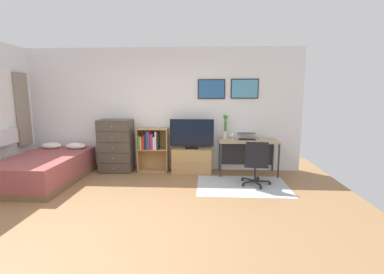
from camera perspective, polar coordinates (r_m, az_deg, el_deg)
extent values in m
plane|color=#936B44|center=(4.24, -11.13, -15.37)|extent=(7.20, 7.20, 0.00)
cube|color=white|center=(6.25, -6.09, 5.56)|extent=(6.12, 0.06, 2.70)
cube|color=black|center=(6.11, 4.02, 9.82)|extent=(0.59, 0.02, 0.42)
cube|color=#285B93|center=(6.10, 4.02, 9.82)|extent=(0.55, 0.01, 0.38)
cube|color=black|center=(6.16, 10.78, 9.75)|extent=(0.59, 0.02, 0.42)
cube|color=#4C93B7|center=(6.15, 10.80, 9.75)|extent=(0.55, 0.01, 0.38)
cube|color=gray|center=(6.95, -31.47, 4.87)|extent=(0.05, 0.40, 1.54)
cube|color=silver|center=(6.41, -34.25, 0.02)|extent=(0.20, 0.52, 0.30)
cube|color=#B2B7BC|center=(5.38, 10.33, -9.84)|extent=(1.70, 1.20, 0.01)
cube|color=brown|center=(6.21, -27.90, -7.73)|extent=(1.28, 2.02, 0.10)
cube|color=#9E4C4C|center=(6.15, -28.08, -5.41)|extent=(1.24, 1.98, 0.42)
ellipsoid|color=white|center=(6.86, -26.96, -1.57)|extent=(0.44, 0.28, 0.14)
ellipsoid|color=white|center=(6.60, -22.80, -1.69)|extent=(0.44, 0.28, 0.14)
cube|color=#4C4238|center=(6.32, -15.35, -1.74)|extent=(0.72, 0.42, 1.15)
cube|color=#493F35|center=(6.23, -15.79, -6.25)|extent=(0.68, 0.01, 0.21)
sphere|color=#A59E8C|center=(6.21, -15.84, -6.29)|extent=(0.03, 0.03, 0.03)
cube|color=#493F35|center=(6.17, -15.88, -4.21)|extent=(0.68, 0.01, 0.21)
sphere|color=#A59E8C|center=(6.16, -15.93, -4.24)|extent=(0.03, 0.03, 0.03)
cube|color=#493F35|center=(6.12, -15.98, -2.13)|extent=(0.68, 0.01, 0.21)
sphere|color=#A59E8C|center=(6.11, -16.03, -2.16)|extent=(0.03, 0.03, 0.03)
cube|color=#493F35|center=(6.08, -16.08, -0.02)|extent=(0.68, 0.01, 0.21)
sphere|color=#A59E8C|center=(6.07, -16.13, -0.04)|extent=(0.03, 0.03, 0.03)
cube|color=#493F35|center=(6.05, -16.17, 2.11)|extent=(0.68, 0.01, 0.21)
sphere|color=#A59E8C|center=(6.04, -16.22, 2.09)|extent=(0.03, 0.03, 0.03)
cube|color=tan|center=(6.27, -10.94, -2.59)|extent=(0.02, 0.30, 0.96)
cube|color=tan|center=(6.14, -5.05, -2.69)|extent=(0.02, 0.30, 0.96)
cube|color=tan|center=(6.31, -7.93, -6.82)|extent=(0.67, 0.30, 0.02)
cube|color=tan|center=(6.19, -8.03, -2.47)|extent=(0.63, 0.30, 0.02)
cube|color=tan|center=(6.12, -8.12, 1.67)|extent=(0.63, 0.30, 0.02)
cube|color=tan|center=(6.34, -7.77, -2.37)|extent=(0.67, 0.01, 0.96)
cube|color=#2D8C4C|center=(6.17, -10.77, -1.04)|extent=(0.03, 0.18, 0.31)
cube|color=gold|center=(6.19, -10.35, -1.13)|extent=(0.03, 0.23, 0.28)
cube|color=red|center=(6.19, -10.04, -1.18)|extent=(0.03, 0.23, 0.27)
cube|color=red|center=(6.16, -9.78, -1.08)|extent=(0.02, 0.19, 0.30)
cube|color=black|center=(6.14, -9.50, -0.90)|extent=(0.04, 0.18, 0.34)
cube|color=#1E519E|center=(6.12, -9.11, -0.66)|extent=(0.04, 0.17, 0.39)
cube|color=#8C388C|center=(6.13, -8.75, -0.65)|extent=(0.02, 0.20, 0.39)
cube|color=red|center=(6.13, -8.43, -0.92)|extent=(0.03, 0.21, 0.33)
cube|color=#8C388C|center=(6.13, -8.10, -0.85)|extent=(0.03, 0.23, 0.35)
cube|color=white|center=(6.13, -7.72, -1.18)|extent=(0.04, 0.23, 0.28)
cube|color=white|center=(6.09, -7.40, -0.71)|extent=(0.03, 0.17, 0.39)
cube|color=black|center=(6.09, -6.97, -0.74)|extent=(0.04, 0.19, 0.38)
cube|color=tan|center=(6.09, -0.03, -4.82)|extent=(0.85, 0.40, 0.53)
cube|color=tan|center=(5.89, -0.14, -5.31)|extent=(0.85, 0.01, 0.02)
cube|color=black|center=(6.01, -0.04, -2.32)|extent=(0.28, 0.16, 0.02)
cube|color=black|center=(6.00, -0.04, -1.99)|extent=(0.06, 0.04, 0.05)
cube|color=black|center=(5.95, -0.04, 0.87)|extent=(0.94, 0.02, 0.59)
cube|color=black|center=(5.94, -0.05, 0.85)|extent=(0.91, 0.01, 0.56)
cube|color=tan|center=(5.97, 11.51, -0.79)|extent=(1.24, 0.56, 0.03)
cube|color=#2D2D30|center=(5.75, 5.91, -4.82)|extent=(0.03, 0.03, 0.71)
cube|color=#2D2D30|center=(5.93, 17.40, -4.77)|extent=(0.03, 0.03, 0.71)
cube|color=#2D2D30|center=(6.23, 5.69, -3.69)|extent=(0.03, 0.03, 0.71)
cube|color=#2D2D30|center=(6.40, 16.31, -3.69)|extent=(0.03, 0.03, 0.71)
cube|color=#2D2D30|center=(6.30, 11.06, -3.35)|extent=(1.18, 0.02, 0.50)
cylinder|color=#232326|center=(5.55, 15.71, -9.21)|extent=(0.05, 0.05, 0.05)
cube|color=#232326|center=(5.52, 14.27, -8.81)|extent=(0.28, 0.05, 0.02)
cylinder|color=#232326|center=(5.78, 13.44, -8.37)|extent=(0.05, 0.05, 0.05)
cube|color=#232326|center=(5.64, 13.14, -8.38)|extent=(0.14, 0.27, 0.02)
cylinder|color=#232326|center=(5.66, 10.34, -8.64)|extent=(0.05, 0.05, 0.05)
cube|color=#232326|center=(5.57, 11.56, -8.53)|extent=(0.23, 0.21, 0.02)
cylinder|color=#232326|center=(5.35, 10.48, -9.73)|extent=(0.05, 0.05, 0.05)
cube|color=#232326|center=(5.42, 11.67, -9.06)|extent=(0.26, 0.17, 0.02)
cylinder|color=#232326|center=(5.28, 13.98, -10.12)|extent=(0.05, 0.05, 0.05)
cube|color=#232326|center=(5.38, 13.39, -9.25)|extent=(0.09, 0.28, 0.02)
cylinder|color=#232326|center=(5.46, 12.87, -7.15)|extent=(0.04, 0.04, 0.30)
cube|color=black|center=(5.41, 12.93, -5.48)|extent=(0.48, 0.48, 0.03)
cube|color=black|center=(5.16, 13.22, -3.47)|extent=(0.40, 0.07, 0.45)
cube|color=#B7B7BC|center=(5.98, 11.27, -0.57)|extent=(0.39, 0.28, 0.01)
cube|color=black|center=(5.97, 11.28, -0.51)|extent=(0.37, 0.25, 0.00)
cube|color=#B7B7BC|center=(6.12, 11.17, 0.84)|extent=(0.39, 0.26, 0.07)
cube|color=navy|center=(6.11, 11.17, 0.85)|extent=(0.37, 0.24, 0.06)
ellipsoid|color=silver|center=(5.98, 14.08, -0.57)|extent=(0.06, 0.10, 0.03)
cylinder|color=silver|center=(6.10, 6.82, 0.45)|extent=(0.09, 0.09, 0.16)
cylinder|color=#3D8438|center=(6.07, 7.05, 2.13)|extent=(0.01, 0.01, 0.43)
sphere|color=#308B2C|center=(6.05, 7.09, 4.13)|extent=(0.07, 0.07, 0.07)
cylinder|color=#3D8438|center=(6.09, 6.82, 2.10)|extent=(0.01, 0.01, 0.41)
sphere|color=#308B2C|center=(6.07, 6.86, 4.03)|extent=(0.07, 0.07, 0.07)
cylinder|color=#3D8438|center=(6.07, 6.71, 2.18)|extent=(0.01, 0.01, 0.44)
sphere|color=#308B2C|center=(6.05, 6.75, 4.22)|extent=(0.07, 0.07, 0.07)
cylinder|color=#3D8438|center=(6.06, 6.90, 1.45)|extent=(0.01, 0.01, 0.29)
sphere|color=#308B2C|center=(6.05, 6.93, 2.79)|extent=(0.07, 0.07, 0.07)
cylinder|color=silver|center=(5.88, 8.30, -0.68)|extent=(0.06, 0.06, 0.01)
cylinder|color=silver|center=(5.87, 8.31, -0.17)|extent=(0.01, 0.01, 0.10)
cone|color=silver|center=(5.86, 8.33, 0.67)|extent=(0.07, 0.07, 0.07)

